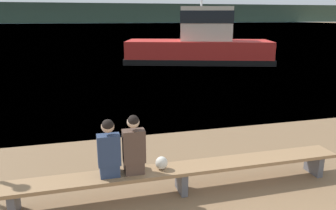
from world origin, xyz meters
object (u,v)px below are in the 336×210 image
(shopping_bag, at_px, (161,163))
(tugboat_red, at_px, (200,46))
(bench_main, at_px, (181,172))
(person_left, at_px, (109,151))
(person_right, at_px, (134,147))

(shopping_bag, xyz_separation_m, tugboat_red, (6.77, 16.42, 0.58))
(shopping_bag, height_order, tugboat_red, tugboat_red)
(bench_main, height_order, person_left, person_left)
(bench_main, relative_size, person_right, 5.92)
(person_left, height_order, tugboat_red, tugboat_red)
(bench_main, bearing_deg, person_left, -180.00)
(person_left, relative_size, shopping_bag, 4.27)
(person_right, distance_m, tugboat_red, 17.97)
(person_right, height_order, tugboat_red, tugboat_red)
(person_left, height_order, person_right, person_right)
(shopping_bag, bearing_deg, person_right, -178.43)
(shopping_bag, bearing_deg, bench_main, -2.01)
(bench_main, bearing_deg, person_right, -179.97)
(bench_main, xyz_separation_m, tugboat_red, (6.40, 16.43, 0.79))
(person_left, bearing_deg, person_right, -0.05)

